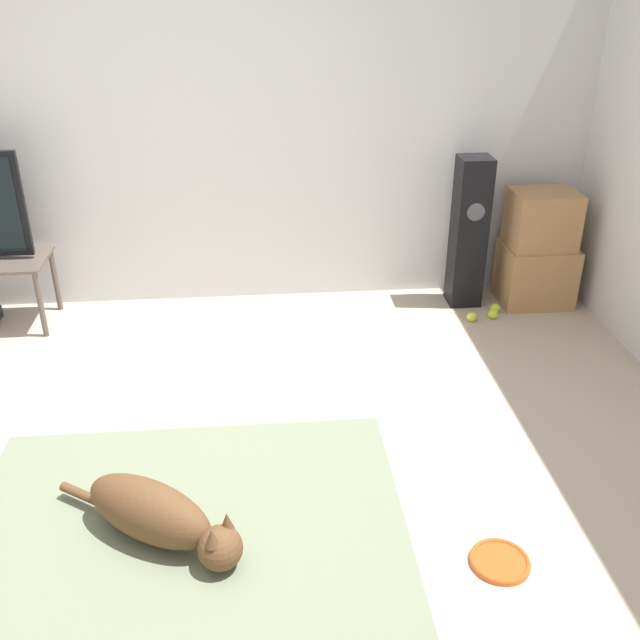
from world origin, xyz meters
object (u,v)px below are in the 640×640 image
at_px(frisbee, 500,561).
at_px(dog, 158,516).
at_px(tennis_ball_by_boxes, 493,314).
at_px(tennis_ball_near_speaker, 495,308).
at_px(floor_speaker, 469,233).
at_px(cardboard_box_lower, 535,274).
at_px(cardboard_box_upper, 542,219).
at_px(tennis_ball_loose_on_carpet, 472,317).

bearing_deg(frisbee, dog, 169.66).
distance_m(dog, frisbee, 1.41).
height_order(tennis_ball_by_boxes, tennis_ball_near_speaker, same).
distance_m(floor_speaker, tennis_ball_near_speaker, 0.55).
bearing_deg(floor_speaker, cardboard_box_lower, -3.93).
xyz_separation_m(dog, tennis_ball_by_boxes, (2.03, 1.90, -0.11)).
relative_size(floor_speaker, tennis_ball_near_speaker, 15.78).
relative_size(dog, floor_speaker, 0.79).
bearing_deg(frisbee, cardboard_box_upper, 67.40).
xyz_separation_m(frisbee, tennis_ball_by_boxes, (0.65, 2.15, 0.02)).
relative_size(dog, cardboard_box_lower, 1.71).
bearing_deg(floor_speaker, cardboard_box_upper, -4.43).
bearing_deg(tennis_ball_by_boxes, frisbee, -106.70).
relative_size(cardboard_box_lower, tennis_ball_loose_on_carpet, 7.33).
bearing_deg(cardboard_box_upper, frisbee, -112.60).
relative_size(dog, tennis_ball_by_boxes, 12.50).
bearing_deg(dog, tennis_ball_loose_on_carpet, 45.07).
height_order(cardboard_box_upper, tennis_ball_near_speaker, cardboard_box_upper).
relative_size(cardboard_box_lower, cardboard_box_upper, 1.12).
bearing_deg(floor_speaker, frisbee, -101.83).
relative_size(dog, frisbee, 3.37).
bearing_deg(cardboard_box_lower, frisbee, -112.79).
relative_size(frisbee, tennis_ball_loose_on_carpet, 3.70).
bearing_deg(dog, cardboard_box_upper, 42.08).
height_order(frisbee, tennis_ball_near_speaker, tennis_ball_near_speaker).
relative_size(cardboard_box_lower, tennis_ball_by_boxes, 7.33).
xyz_separation_m(dog, tennis_ball_loose_on_carpet, (1.87, 1.87, -0.11)).
bearing_deg(tennis_ball_near_speaker, floor_speaker, 132.55).
distance_m(dog, cardboard_box_upper, 3.24).
bearing_deg(tennis_ball_loose_on_carpet, tennis_ball_near_speaker, 30.18).
xyz_separation_m(dog, cardboard_box_lower, (2.39, 2.15, 0.07)).
distance_m(cardboard_box_upper, tennis_ball_near_speaker, 0.68).
distance_m(dog, tennis_ball_by_boxes, 2.78).
xyz_separation_m(cardboard_box_upper, tennis_ball_loose_on_carpet, (-0.51, -0.27, -0.58)).
xyz_separation_m(cardboard_box_upper, tennis_ball_by_boxes, (-0.35, -0.24, -0.58)).
bearing_deg(floor_speaker, tennis_ball_by_boxes, -64.18).
bearing_deg(cardboard_box_lower, tennis_ball_loose_on_carpet, -152.01).
bearing_deg(frisbee, tennis_ball_near_speaker, 72.92).
height_order(dog, cardboard_box_lower, cardboard_box_lower).
bearing_deg(tennis_ball_by_boxes, dog, -136.79).
distance_m(dog, cardboard_box_lower, 3.21).
relative_size(frisbee, tennis_ball_by_boxes, 3.70).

